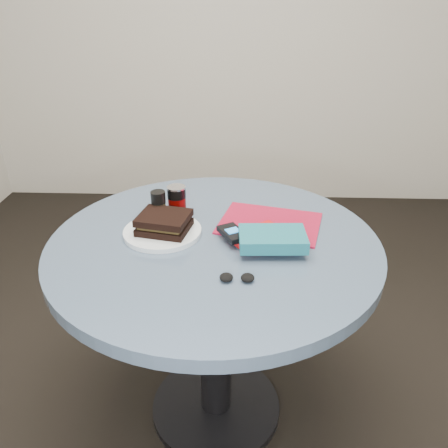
{
  "coord_description": "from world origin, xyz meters",
  "views": [
    {
      "loc": [
        0.07,
        -1.15,
        1.41
      ],
      "look_at": [
        0.03,
        0.0,
        0.8
      ],
      "focal_mm": 35.0,
      "sensor_mm": 36.0,
      "label": 1
    }
  ],
  "objects_px": {
    "pepper_grinder": "(159,207)",
    "headphones": "(237,278)",
    "plate": "(163,232)",
    "mp3_player": "(233,233)",
    "red_book": "(259,236)",
    "magazine": "(270,223)",
    "novel": "(272,239)",
    "soda_can": "(177,203)",
    "table": "(215,283)",
    "sandwich": "(164,222)"
  },
  "relations": [
    {
      "from": "pepper_grinder",
      "to": "headphones",
      "type": "distance_m",
      "value": 0.41
    },
    {
      "from": "plate",
      "to": "mp3_player",
      "type": "distance_m",
      "value": 0.22
    },
    {
      "from": "pepper_grinder",
      "to": "red_book",
      "type": "distance_m",
      "value": 0.34
    },
    {
      "from": "magazine",
      "to": "plate",
      "type": "bearing_deg",
      "value": -152.49
    },
    {
      "from": "pepper_grinder",
      "to": "novel",
      "type": "relative_size",
      "value": 0.56
    },
    {
      "from": "magazine",
      "to": "red_book",
      "type": "xyz_separation_m",
      "value": [
        -0.04,
        -0.1,
        0.01
      ]
    },
    {
      "from": "soda_can",
      "to": "headphones",
      "type": "relative_size",
      "value": 1.24
    },
    {
      "from": "table",
      "to": "headphones",
      "type": "xyz_separation_m",
      "value": [
        0.07,
        -0.22,
        0.17
      ]
    },
    {
      "from": "pepper_grinder",
      "to": "mp3_player",
      "type": "xyz_separation_m",
      "value": [
        0.24,
        -0.12,
        -0.03
      ]
    },
    {
      "from": "magazine",
      "to": "soda_can",
      "type": "bearing_deg",
      "value": -171.4
    },
    {
      "from": "table",
      "to": "novel",
      "type": "bearing_deg",
      "value": -20.19
    },
    {
      "from": "plate",
      "to": "soda_can",
      "type": "xyz_separation_m",
      "value": [
        0.03,
        0.11,
        0.05
      ]
    },
    {
      "from": "table",
      "to": "magazine",
      "type": "relative_size",
      "value": 3.19
    },
    {
      "from": "soda_can",
      "to": "red_book",
      "type": "distance_m",
      "value": 0.3
    },
    {
      "from": "table",
      "to": "red_book",
      "type": "xyz_separation_m",
      "value": [
        0.13,
        -0.0,
        0.18
      ]
    },
    {
      "from": "plate",
      "to": "sandwich",
      "type": "bearing_deg",
      "value": -21.45
    },
    {
      "from": "plate",
      "to": "pepper_grinder",
      "type": "relative_size",
      "value": 2.24
    },
    {
      "from": "magazine",
      "to": "mp3_player",
      "type": "distance_m",
      "value": 0.17
    },
    {
      "from": "table",
      "to": "pepper_grinder",
      "type": "height_order",
      "value": "pepper_grinder"
    },
    {
      "from": "pepper_grinder",
      "to": "novel",
      "type": "distance_m",
      "value": 0.39
    },
    {
      "from": "table",
      "to": "novel",
      "type": "distance_m",
      "value": 0.27
    },
    {
      "from": "soda_can",
      "to": "mp3_player",
      "type": "distance_m",
      "value": 0.24
    },
    {
      "from": "red_book",
      "to": "headphones",
      "type": "distance_m",
      "value": 0.22
    },
    {
      "from": "magazine",
      "to": "headphones",
      "type": "relative_size",
      "value": 3.45
    },
    {
      "from": "table",
      "to": "red_book",
      "type": "bearing_deg",
      "value": -1.72
    },
    {
      "from": "plate",
      "to": "magazine",
      "type": "relative_size",
      "value": 0.77
    },
    {
      "from": "pepper_grinder",
      "to": "novel",
      "type": "bearing_deg",
      "value": -24.9
    },
    {
      "from": "sandwich",
      "to": "red_book",
      "type": "distance_m",
      "value": 0.29
    },
    {
      "from": "novel",
      "to": "mp3_player",
      "type": "relative_size",
      "value": 1.64
    },
    {
      "from": "plate",
      "to": "mp3_player",
      "type": "relative_size",
      "value": 2.07
    },
    {
      "from": "novel",
      "to": "headphones",
      "type": "bearing_deg",
      "value": -125.09
    },
    {
      "from": "pepper_grinder",
      "to": "magazine",
      "type": "xyz_separation_m",
      "value": [
        0.36,
        -0.0,
        -0.05
      ]
    },
    {
      "from": "table",
      "to": "soda_can",
      "type": "height_order",
      "value": "soda_can"
    },
    {
      "from": "sandwich",
      "to": "table",
      "type": "bearing_deg",
      "value": -7.06
    },
    {
      "from": "soda_can",
      "to": "magazine",
      "type": "bearing_deg",
      "value": -5.7
    },
    {
      "from": "pepper_grinder",
      "to": "sandwich",
      "type": "bearing_deg",
      "value": -70.15
    },
    {
      "from": "sandwich",
      "to": "novel",
      "type": "relative_size",
      "value": 0.9
    },
    {
      "from": "magazine",
      "to": "sandwich",
      "type": "bearing_deg",
      "value": -151.68
    },
    {
      "from": "pepper_grinder",
      "to": "red_book",
      "type": "height_order",
      "value": "pepper_grinder"
    },
    {
      "from": "mp3_player",
      "to": "sandwich",
      "type": "bearing_deg",
      "value": 170.59
    },
    {
      "from": "pepper_grinder",
      "to": "red_book",
      "type": "bearing_deg",
      "value": -18.39
    },
    {
      "from": "pepper_grinder",
      "to": "mp3_player",
      "type": "relative_size",
      "value": 0.92
    },
    {
      "from": "pepper_grinder",
      "to": "soda_can",
      "type": "bearing_deg",
      "value": 28.21
    },
    {
      "from": "sandwich",
      "to": "soda_can",
      "type": "xyz_separation_m",
      "value": [
        0.02,
        0.11,
        0.02
      ]
    },
    {
      "from": "magazine",
      "to": "novel",
      "type": "relative_size",
      "value": 1.65
    },
    {
      "from": "novel",
      "to": "headphones",
      "type": "distance_m",
      "value": 0.19
    },
    {
      "from": "mp3_player",
      "to": "magazine",
      "type": "bearing_deg",
      "value": 44.71
    },
    {
      "from": "table",
      "to": "plate",
      "type": "distance_m",
      "value": 0.24
    },
    {
      "from": "red_book",
      "to": "mp3_player",
      "type": "height_order",
      "value": "mp3_player"
    },
    {
      "from": "soda_can",
      "to": "pepper_grinder",
      "type": "distance_m",
      "value": 0.06
    }
  ]
}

